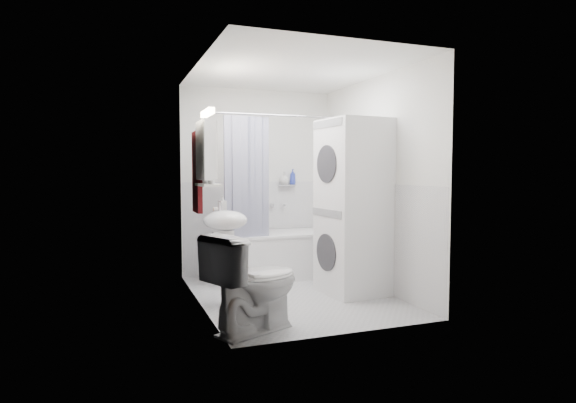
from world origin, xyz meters
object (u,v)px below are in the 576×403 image
object	(u,v)px
toilet	(254,283)
bathtub	(277,252)
washer_dryer	(354,207)
sink	(226,235)

from	to	relation	value
toilet	bathtub	bearing A→B (deg)	-47.64
washer_dryer	toilet	size ratio (longest dim) A/B	2.28
toilet	washer_dryer	bearing A→B (deg)	-81.90
sink	washer_dryer	distance (m)	1.45
washer_dryer	toilet	bearing A→B (deg)	-153.08
washer_dryer	toilet	world-z (taller)	washer_dryer
bathtub	washer_dryer	size ratio (longest dim) A/B	0.78
sink	toilet	distance (m)	0.93
bathtub	toilet	bearing A→B (deg)	-114.15
bathtub	toilet	distance (m)	2.08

